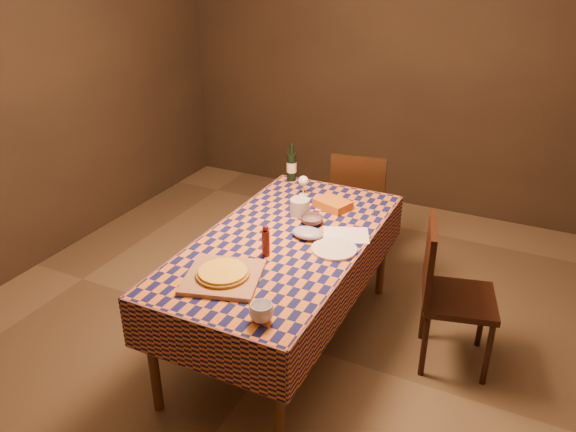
{
  "coord_description": "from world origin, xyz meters",
  "views": [
    {
      "loc": [
        1.31,
        -2.64,
        2.36
      ],
      "look_at": [
        0.0,
        0.05,
        0.9
      ],
      "focal_mm": 35.0,
      "sensor_mm": 36.0,
      "label": 1
    }
  ],
  "objects_px": {
    "chair_right": "(446,287)",
    "wine_bottle": "(292,166)",
    "dining_table": "(284,250)",
    "white_plate": "(334,249)",
    "chair_far": "(359,201)",
    "pizza": "(223,273)",
    "cutting_board": "(223,277)",
    "bowl": "(312,220)"
  },
  "relations": [
    {
      "from": "bowl",
      "to": "wine_bottle",
      "type": "bearing_deg",
      "value": 125.57
    },
    {
      "from": "white_plate",
      "to": "chair_right",
      "type": "relative_size",
      "value": 0.28
    },
    {
      "from": "pizza",
      "to": "bowl",
      "type": "xyz_separation_m",
      "value": [
        0.16,
        0.8,
        -0.02
      ]
    },
    {
      "from": "pizza",
      "to": "wine_bottle",
      "type": "xyz_separation_m",
      "value": [
        -0.27,
        1.39,
        0.07
      ]
    },
    {
      "from": "dining_table",
      "to": "cutting_board",
      "type": "distance_m",
      "value": 0.55
    },
    {
      "from": "wine_bottle",
      "to": "chair_right",
      "type": "distance_m",
      "value": 1.45
    },
    {
      "from": "chair_far",
      "to": "chair_right",
      "type": "bearing_deg",
      "value": -47.31
    },
    {
      "from": "dining_table",
      "to": "pizza",
      "type": "height_order",
      "value": "pizza"
    },
    {
      "from": "bowl",
      "to": "chair_right",
      "type": "distance_m",
      "value": 0.91
    },
    {
      "from": "pizza",
      "to": "bowl",
      "type": "distance_m",
      "value": 0.81
    },
    {
      "from": "pizza",
      "to": "chair_far",
      "type": "distance_m",
      "value": 1.81
    },
    {
      "from": "bowl",
      "to": "chair_far",
      "type": "distance_m",
      "value": 1.02
    },
    {
      "from": "cutting_board",
      "to": "dining_table",
      "type": "bearing_deg",
      "value": 80.15
    },
    {
      "from": "cutting_board",
      "to": "chair_far",
      "type": "bearing_deg",
      "value": 85.46
    },
    {
      "from": "cutting_board",
      "to": "pizza",
      "type": "relative_size",
      "value": 1.16
    },
    {
      "from": "cutting_board",
      "to": "wine_bottle",
      "type": "distance_m",
      "value": 1.42
    },
    {
      "from": "dining_table",
      "to": "wine_bottle",
      "type": "bearing_deg",
      "value": 112.9
    },
    {
      "from": "dining_table",
      "to": "wine_bottle",
      "type": "xyz_separation_m",
      "value": [
        -0.36,
        0.85,
        0.18
      ]
    },
    {
      "from": "wine_bottle",
      "to": "cutting_board",
      "type": "bearing_deg",
      "value": -79.14
    },
    {
      "from": "dining_table",
      "to": "white_plate",
      "type": "distance_m",
      "value": 0.33
    },
    {
      "from": "pizza",
      "to": "white_plate",
      "type": "xyz_separation_m",
      "value": [
        0.41,
        0.54,
        -0.03
      ]
    },
    {
      "from": "dining_table",
      "to": "white_plate",
      "type": "xyz_separation_m",
      "value": [
        0.32,
        0.0,
        0.08
      ]
    },
    {
      "from": "cutting_board",
      "to": "wine_bottle",
      "type": "height_order",
      "value": "wine_bottle"
    },
    {
      "from": "dining_table",
      "to": "chair_far",
      "type": "height_order",
      "value": "chair_far"
    },
    {
      "from": "pizza",
      "to": "chair_right",
      "type": "relative_size",
      "value": 0.36
    },
    {
      "from": "chair_far",
      "to": "chair_right",
      "type": "height_order",
      "value": "same"
    },
    {
      "from": "white_plate",
      "to": "pizza",
      "type": "bearing_deg",
      "value": -127.41
    },
    {
      "from": "chair_far",
      "to": "chair_right",
      "type": "xyz_separation_m",
      "value": [
        0.88,
        -0.95,
        0.0
      ]
    },
    {
      "from": "wine_bottle",
      "to": "pizza",
      "type": "bearing_deg",
      "value": -79.14
    },
    {
      "from": "dining_table",
      "to": "wine_bottle",
      "type": "relative_size",
      "value": 6.36
    },
    {
      "from": "cutting_board",
      "to": "pizza",
      "type": "xyz_separation_m",
      "value": [
        0.0,
        -0.0,
        0.03
      ]
    },
    {
      "from": "wine_bottle",
      "to": "white_plate",
      "type": "relative_size",
      "value": 1.1
    },
    {
      "from": "dining_table",
      "to": "chair_far",
      "type": "relative_size",
      "value": 1.98
    },
    {
      "from": "cutting_board",
      "to": "chair_right",
      "type": "height_order",
      "value": "chair_right"
    },
    {
      "from": "white_plate",
      "to": "bowl",
      "type": "bearing_deg",
      "value": 134.47
    },
    {
      "from": "chair_far",
      "to": "bowl",
      "type": "bearing_deg",
      "value": -89.03
    },
    {
      "from": "white_plate",
      "to": "chair_far",
      "type": "height_order",
      "value": "chair_far"
    },
    {
      "from": "dining_table",
      "to": "bowl",
      "type": "relative_size",
      "value": 12.75
    },
    {
      "from": "wine_bottle",
      "to": "bowl",
      "type": "bearing_deg",
      "value": -54.43
    },
    {
      "from": "chair_right",
      "to": "wine_bottle",
      "type": "bearing_deg",
      "value": 156.21
    },
    {
      "from": "cutting_board",
      "to": "white_plate",
      "type": "xyz_separation_m",
      "value": [
        0.41,
        0.54,
        -0.0
      ]
    },
    {
      "from": "pizza",
      "to": "dining_table",
      "type": "bearing_deg",
      "value": 80.15
    }
  ]
}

